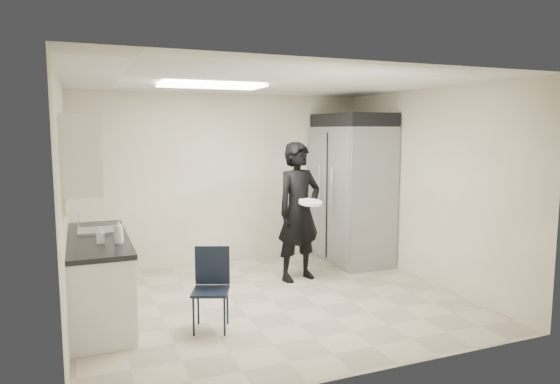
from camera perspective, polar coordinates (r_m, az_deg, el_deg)
name	(u,v)px	position (r m, az deg, el deg)	size (l,w,h in m)	color
floor	(272,301)	(6.19, -0.95, -12.30)	(4.50, 4.50, 0.00)	#B5AA8E
ceiling	(271,82)	(5.86, -1.01, 12.44)	(4.50, 4.50, 0.00)	silver
back_wall	(225,179)	(7.77, -6.30, 1.50)	(4.50, 4.50, 0.00)	beige
left_wall	(64,205)	(5.50, -23.43, -1.40)	(4.00, 4.00, 0.00)	beige
right_wall	(427,186)	(7.01, 16.45, 0.63)	(4.00, 4.00, 0.00)	beige
ceiling_panel	(212,86)	(6.05, -7.83, 11.92)	(1.20, 0.60, 0.02)	white
lower_counter	(99,280)	(5.88, -20.00, -9.40)	(0.60, 1.90, 0.86)	silver
countertop	(97,239)	(5.77, -20.20, -5.06)	(0.64, 1.95, 0.05)	black
sink	(98,236)	(6.01, -20.08, -4.71)	(0.42, 0.40, 0.14)	gray
faucet	(78,224)	(5.98, -22.06, -3.39)	(0.02, 0.02, 0.24)	silver
upper_cabinets	(80,152)	(5.65, -21.88, 4.25)	(0.35, 1.80, 0.75)	silver
towel_dispenser	(75,165)	(6.81, -22.41, 2.91)	(0.22, 0.30, 0.35)	black
notice_sticker_left	(66,212)	(5.61, -23.31, -2.06)	(0.00, 0.12, 0.07)	yellow
notice_sticker_right	(66,212)	(5.81, -23.25, -2.15)	(0.00, 0.12, 0.07)	yellow
commercial_fridge	(352,195)	(7.85, 8.18, -0.31)	(0.80, 1.35, 2.10)	gray
fridge_compressor	(353,120)	(7.78, 8.33, 8.11)	(0.80, 1.35, 0.20)	black
folding_chair	(211,291)	(5.27, -7.93, -11.18)	(0.36, 0.36, 0.82)	black
man_tuxedo	(299,212)	(6.81, 2.17, -2.26)	(0.69, 0.46, 1.89)	black
bucket_lid	(310,202)	(6.59, 3.50, -1.20)	(0.31, 0.31, 0.04)	white
soap_bottle_a	(118,231)	(5.32, -17.98, -4.27)	(0.10, 0.10, 0.26)	silver
soap_bottle_b	(100,235)	(5.41, -19.86, -4.64)	(0.08, 0.08, 0.17)	#9FA0AA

